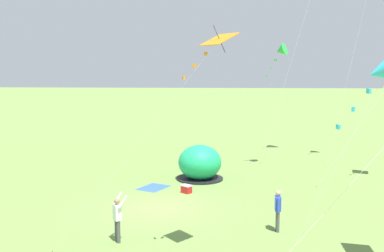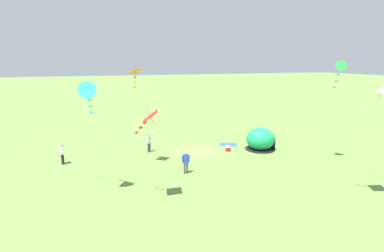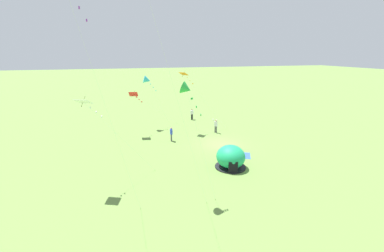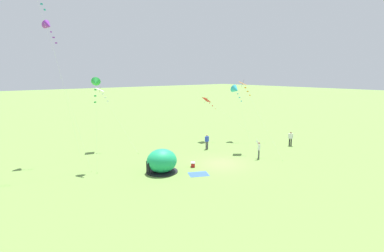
# 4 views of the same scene
# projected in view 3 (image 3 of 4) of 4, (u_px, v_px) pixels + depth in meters

# --- Properties ---
(ground_plane) EXTENTS (300.00, 300.00, 0.00)m
(ground_plane) POSITION_uv_depth(u_px,v_px,m) (221.00, 144.00, 29.36)
(ground_plane) COLOR olive
(popup_tent) EXTENTS (2.81, 2.81, 2.10)m
(popup_tent) POSITION_uv_depth(u_px,v_px,m) (231.00, 157.00, 23.23)
(popup_tent) COLOR #1EAD6B
(popup_tent) RESTS_ON ground
(picnic_blanket) EXTENTS (2.10, 1.91, 0.01)m
(picnic_blanket) POSITION_uv_depth(u_px,v_px,m) (244.00, 155.00, 26.18)
(picnic_blanket) COLOR #3359A5
(picnic_blanket) RESTS_ON ground
(cooler_box) EXTENTS (0.62, 0.64, 0.44)m
(cooler_box) POSITION_uv_depth(u_px,v_px,m) (223.00, 152.00, 26.47)
(cooler_box) COLOR red
(cooler_box) RESTS_ON ground
(person_far_back) EXTENTS (0.39, 0.54, 1.72)m
(person_far_back) POSITION_uv_depth(u_px,v_px,m) (192.00, 114.00, 39.88)
(person_far_back) COLOR black
(person_far_back) RESTS_ON ground
(person_near_tent) EXTENTS (0.72, 0.67, 1.89)m
(person_near_tent) POSITION_uv_depth(u_px,v_px,m) (216.00, 125.00, 33.38)
(person_near_tent) COLOR #4C4C51
(person_near_tent) RESTS_ON ground
(person_with_toddler) EXTENTS (0.59, 0.26, 1.72)m
(person_with_toddler) POSITION_uv_depth(u_px,v_px,m) (171.00, 133.00, 30.20)
(person_with_toddler) COLOR #4C4C51
(person_with_toddler) RESTS_ON ground
(kite_orange) EXTENTS (1.34, 6.67, 8.01)m
(kite_orange) POSITION_uv_depth(u_px,v_px,m) (185.00, 76.00, 32.06)
(kite_orange) COLOR silver
(kite_orange) RESTS_ON ground
(kite_cyan) EXTENTS (1.12, 3.62, 7.21)m
(kite_cyan) POSITION_uv_depth(u_px,v_px,m) (147.00, 80.00, 34.21)
(kite_cyan) COLOR silver
(kite_cyan) RESTS_ON ground
(kite_red) EXTENTS (4.78, 6.95, 5.69)m
(kite_red) POSITION_uv_depth(u_px,v_px,m) (135.00, 95.00, 31.20)
(kite_red) COLOR silver
(kite_red) RESTS_ON ground
(kite_green) EXTENTS (1.59, 2.42, 8.37)m
(kite_green) POSITION_uv_depth(u_px,v_px,m) (187.00, 89.00, 16.59)
(kite_green) COLOR silver
(kite_green) RESTS_ON ground
(kite_white) EXTENTS (2.56, 5.69, 7.22)m
(kite_white) POSITION_uv_depth(u_px,v_px,m) (86.00, 104.00, 18.02)
(kite_white) COLOR silver
(kite_white) RESTS_ON ground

